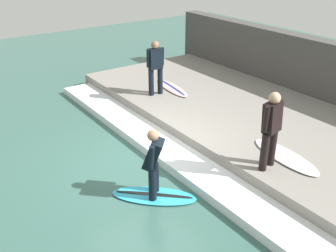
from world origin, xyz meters
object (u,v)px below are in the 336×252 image
object	(u,v)px
surfboard_riding	(154,196)
surfer_riding	(153,160)
surfer_waiting_far	(271,127)
surfboard_waiting_far	(285,156)
surfer_waiting_near	(155,65)
surfboard_waiting_near	(172,88)

from	to	relation	value
surfboard_riding	surfer_riding	xyz separation A→B (m)	(0.00, -0.00, 0.80)
surfer_waiting_far	surfer_riding	bearing A→B (deg)	155.37
surfer_waiting_far	surfboard_waiting_far	distance (m)	1.05
surfer_waiting_near	surfboard_waiting_near	xyz separation A→B (m)	(0.65, 0.09, -0.84)
surfboard_waiting_near	surfboard_riding	bearing A→B (deg)	-130.07
surfboard_waiting_near	surfboard_waiting_far	world-z (taller)	surfboard_waiting_near
surfer_waiting_far	surfboard_waiting_far	world-z (taller)	surfer_waiting_far
surfboard_riding	surfer_waiting_near	bearing A→B (deg)	55.66
surfer_riding	surfer_waiting_near	world-z (taller)	surfer_waiting_near
surfer_waiting_near	surfboard_waiting_near	distance (m)	1.07
surfboard_riding	surfboard_waiting_far	distance (m)	2.84
surfboard_waiting_far	surfer_waiting_near	bearing A→B (deg)	91.92
surfboard_waiting_far	surfboard_waiting_near	bearing A→B (deg)	83.90
surfboard_riding	surfboard_waiting_near	bearing A→B (deg)	49.93
surfer_riding	surfer_waiting_far	world-z (taller)	surfer_waiting_far
surfer_waiting_far	surfboard_waiting_near	bearing A→B (deg)	76.80
surfer_riding	surfer_waiting_near	size ratio (longest dim) A/B	0.90
surfer_waiting_near	surfboard_waiting_far	world-z (taller)	surfer_waiting_near
surfboard_waiting_far	surfer_riding	bearing A→B (deg)	160.81
surfer_waiting_near	surfboard_waiting_near	bearing A→B (deg)	7.66
surfer_riding	surfer_waiting_near	xyz separation A→B (m)	(2.50, 3.66, 0.46)
surfer_riding	surfer_waiting_far	distance (m)	2.31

